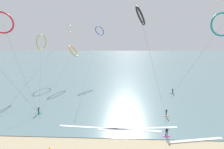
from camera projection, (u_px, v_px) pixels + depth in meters
The scene contains 15 objects.
sea_water at pixel (116, 60), 121.77m from camera, with size 400.00×200.00×0.08m, color slate.
surfer_magenta at pixel (167, 133), 24.97m from camera, with size 1.40×0.65×1.70m.
surfer_emerald at pixel (39, 111), 32.62m from camera, with size 1.40×0.65×1.70m.
surfer_coral at pixel (166, 113), 31.63m from camera, with size 1.40×0.63×1.70m.
surfer_navy at pixel (173, 91), 44.92m from camera, with size 1.40×0.62×1.70m.
kite_teal at pixel (222, 24), 32.19m from camera, with size 8.73×9.04×22.53m.
kite_charcoal at pixel (140, 16), 28.50m from camera, with size 7.60×4.15×23.04m.
kite_amber at pixel (73, 51), 56.30m from camera, with size 3.39×29.91×14.50m.
kite_lime at pixel (41, 42), 48.88m from camera, with size 8.99×22.73×18.34m.
kite_ivory at pixel (70, 29), 68.18m from camera, with size 5.71×46.46×23.58m.
kite_crimson at pixel (2, 23), 31.99m from camera, with size 9.62×6.00×22.62m.
kite_cobalt at pixel (100, 31), 66.43m from camera, with size 5.15×46.23×22.74m.
wave_crest_near at pixel (195, 140), 24.19m from camera, with size 9.89×0.50×0.12m, color white.
wave_crest_mid at pixel (109, 129), 27.35m from camera, with size 19.53×0.50×0.12m, color white.
wave_crest_far at pixel (139, 129), 27.38m from camera, with size 15.05×0.50×0.12m, color white.
Camera 1 is at (1.32, -12.77, 16.55)m, focal length 23.05 mm.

